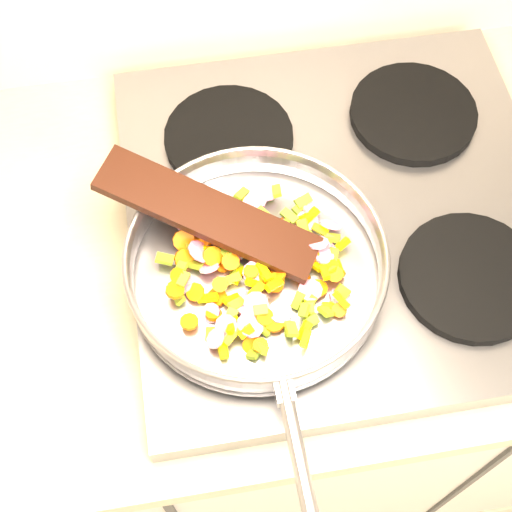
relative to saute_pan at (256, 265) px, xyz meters
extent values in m
cube|color=#939399|center=(0.14, 0.10, -0.07)|extent=(0.60, 0.60, 0.04)
cylinder|color=black|center=(0.00, -0.04, -0.04)|extent=(0.19, 0.19, 0.02)
cylinder|color=black|center=(0.28, -0.04, -0.04)|extent=(0.19, 0.19, 0.02)
cylinder|color=black|center=(0.00, 0.24, -0.04)|extent=(0.19, 0.19, 0.02)
cylinder|color=black|center=(0.28, 0.24, -0.04)|extent=(0.19, 0.19, 0.02)
cylinder|color=#9E9EA5|center=(0.00, 0.00, -0.03)|extent=(0.33, 0.33, 0.01)
torus|color=#9E9EA5|center=(0.00, 0.00, 0.00)|extent=(0.37, 0.37, 0.05)
torus|color=#9E9EA5|center=(0.00, 0.00, 0.02)|extent=(0.33, 0.33, 0.01)
cylinder|color=#9E9EA5|center=(0.01, -0.26, 0.02)|extent=(0.02, 0.19, 0.02)
cube|color=#9E9EA5|center=(0.00, -0.17, 0.01)|extent=(0.02, 0.03, 0.02)
cube|color=olive|center=(-0.01, -0.11, -0.01)|extent=(0.02, 0.02, 0.02)
cylinder|color=orange|center=(-0.01, -0.10, -0.01)|extent=(0.02, 0.02, 0.01)
cylinder|color=orange|center=(-0.01, -0.01, 0.00)|extent=(0.02, 0.02, 0.01)
cube|color=olive|center=(0.07, 0.08, -0.01)|extent=(0.02, 0.02, 0.01)
cylinder|color=orange|center=(-0.11, -0.02, 0.00)|extent=(0.03, 0.03, 0.01)
cylinder|color=#D51463|center=(-0.03, 0.07, 0.00)|extent=(0.04, 0.04, 0.01)
cube|color=olive|center=(0.05, -0.07, 0.00)|extent=(0.02, 0.02, 0.01)
cube|color=#FFF005|center=(0.04, 0.00, -0.01)|extent=(0.02, 0.02, 0.02)
cube|color=olive|center=(-0.02, -0.11, -0.02)|extent=(0.02, 0.02, 0.02)
cylinder|color=orange|center=(0.02, -0.02, -0.01)|extent=(0.03, 0.03, 0.03)
cylinder|color=#D51463|center=(-0.06, 0.01, -0.01)|extent=(0.04, 0.03, 0.03)
cylinder|color=#D51463|center=(-0.07, -0.05, -0.02)|extent=(0.03, 0.04, 0.02)
cylinder|color=orange|center=(0.07, 0.02, -0.01)|extent=(0.03, 0.03, 0.02)
cylinder|color=orange|center=(0.00, -0.07, -0.01)|extent=(0.03, 0.03, 0.02)
cylinder|color=orange|center=(-0.05, -0.02, 0.00)|extent=(0.03, 0.03, 0.02)
cylinder|color=#D51463|center=(0.01, 0.09, -0.01)|extent=(0.04, 0.04, 0.02)
cylinder|color=#D51463|center=(0.00, 0.05, -0.02)|extent=(0.04, 0.04, 0.02)
cube|color=#FFF005|center=(-0.03, -0.09, 0.00)|extent=(0.02, 0.02, 0.02)
cylinder|color=#D51463|center=(0.06, 0.02, -0.01)|extent=(0.04, 0.04, 0.01)
cylinder|color=orange|center=(-0.09, -0.06, -0.01)|extent=(0.03, 0.03, 0.01)
cube|color=olive|center=(-0.10, 0.02, -0.01)|extent=(0.02, 0.02, 0.01)
cylinder|color=#D51463|center=(0.10, 0.01, -0.02)|extent=(0.03, 0.04, 0.03)
cylinder|color=orange|center=(0.01, -0.08, -0.02)|extent=(0.03, 0.03, 0.01)
cube|color=olive|center=(-0.04, 0.08, -0.01)|extent=(0.03, 0.02, 0.02)
cube|color=#FFF005|center=(0.07, 0.00, -0.01)|extent=(0.03, 0.02, 0.01)
cube|color=#FFF005|center=(0.08, -0.02, 0.00)|extent=(0.01, 0.02, 0.01)
cylinder|color=orange|center=(0.03, -0.01, -0.01)|extent=(0.03, 0.03, 0.02)
cube|color=#FFF005|center=(-0.07, -0.03, -0.01)|extent=(0.03, 0.02, 0.02)
cylinder|color=orange|center=(-0.10, 0.00, 0.00)|extent=(0.02, 0.03, 0.02)
cube|color=olive|center=(0.10, 0.00, -0.01)|extent=(0.02, 0.02, 0.02)
cube|color=#FFF005|center=(0.02, -0.03, 0.00)|extent=(0.03, 0.02, 0.02)
cube|color=olive|center=(0.08, 0.09, 0.00)|extent=(0.03, 0.02, 0.01)
cube|color=olive|center=(0.10, 0.03, -0.02)|extent=(0.02, 0.02, 0.02)
cylinder|color=#D51463|center=(-0.01, -0.04, -0.02)|extent=(0.03, 0.03, 0.02)
cube|color=#FFF005|center=(-0.05, 0.04, -0.01)|extent=(0.02, 0.01, 0.02)
cube|color=olive|center=(-0.04, -0.06, 0.00)|extent=(0.02, 0.03, 0.01)
cube|color=#FFF005|center=(-0.10, -0.01, -0.01)|extent=(0.02, 0.02, 0.02)
cube|color=olive|center=(-0.02, 0.01, -0.02)|extent=(0.02, 0.02, 0.01)
cube|color=#FFF005|center=(0.11, -0.01, -0.02)|extent=(0.01, 0.02, 0.02)
cylinder|color=orange|center=(-0.06, 0.06, -0.01)|extent=(0.03, 0.04, 0.03)
cube|color=olive|center=(0.04, -0.05, -0.02)|extent=(0.02, 0.02, 0.02)
cylinder|color=orange|center=(-0.04, 0.06, -0.01)|extent=(0.03, 0.03, 0.02)
cube|color=olive|center=(0.07, 0.04, -0.01)|extent=(0.02, 0.02, 0.01)
cylinder|color=#D51463|center=(-0.04, 0.06, -0.01)|extent=(0.03, 0.04, 0.03)
cylinder|color=orange|center=(-0.06, -0.05, -0.02)|extent=(0.03, 0.03, 0.02)
cube|color=olive|center=(-0.11, 0.03, -0.01)|extent=(0.03, 0.02, 0.01)
cube|color=olive|center=(-0.04, 0.03, -0.01)|extent=(0.02, 0.03, 0.02)
cube|color=olive|center=(0.08, -0.07, -0.02)|extent=(0.02, 0.02, 0.02)
cube|color=olive|center=(-0.05, 0.06, -0.01)|extent=(0.02, 0.02, 0.01)
cylinder|color=orange|center=(0.07, -0.04, -0.02)|extent=(0.03, 0.03, 0.01)
cube|color=#FFF005|center=(-0.04, -0.08, 0.00)|extent=(0.02, 0.03, 0.02)
cylinder|color=#D51463|center=(0.06, 0.07, -0.02)|extent=(0.04, 0.04, 0.02)
cylinder|color=#D51463|center=(0.08, 0.06, -0.01)|extent=(0.03, 0.03, 0.01)
cube|color=#FFF005|center=(-0.01, 0.09, -0.01)|extent=(0.02, 0.02, 0.01)
cube|color=#FFF005|center=(0.01, -0.01, 0.00)|extent=(0.02, 0.03, 0.01)
cube|color=olive|center=(-0.09, 0.00, 0.00)|extent=(0.02, 0.02, 0.01)
cylinder|color=#D51463|center=(-0.02, -0.08, -0.01)|extent=(0.04, 0.05, 0.02)
cylinder|color=orange|center=(0.10, -0.03, 0.00)|extent=(0.03, 0.03, 0.02)
cube|color=olive|center=(0.05, 0.05, -0.01)|extent=(0.02, 0.03, 0.02)
cylinder|color=orange|center=(-0.09, 0.06, -0.01)|extent=(0.04, 0.03, 0.03)
cube|color=olive|center=(-0.01, -0.06, 0.00)|extent=(0.02, 0.01, 0.01)
cube|color=#FFF005|center=(-0.01, 0.08, -0.01)|extent=(0.02, 0.02, 0.01)
cube|color=#FFF005|center=(-0.06, -0.10, -0.01)|extent=(0.01, 0.03, 0.01)
cylinder|color=#D51463|center=(-0.01, -0.05, 0.00)|extent=(0.04, 0.03, 0.02)
cylinder|color=orange|center=(0.01, 0.01, -0.01)|extent=(0.03, 0.03, 0.02)
cylinder|color=#D51463|center=(0.09, 0.00, -0.01)|extent=(0.03, 0.03, 0.01)
cube|color=olive|center=(0.04, 0.12, -0.02)|extent=(0.02, 0.02, 0.01)
cylinder|color=orange|center=(-0.02, -0.10, -0.02)|extent=(0.03, 0.03, 0.02)
cube|color=olive|center=(0.02, 0.07, 0.00)|extent=(0.02, 0.02, 0.01)
cube|color=#FFF005|center=(0.04, -0.09, -0.01)|extent=(0.02, 0.03, 0.02)
cylinder|color=#D51463|center=(-0.02, -0.05, -0.01)|extent=(0.03, 0.03, 0.01)
cylinder|color=orange|center=(-0.08, -0.02, -0.01)|extent=(0.03, 0.03, 0.02)
cylinder|color=orange|center=(0.02, 0.05, -0.02)|extent=(0.03, 0.03, 0.02)
cylinder|color=#D51463|center=(0.06, -0.04, -0.02)|extent=(0.04, 0.04, 0.01)
cube|color=olive|center=(0.10, -0.05, -0.02)|extent=(0.02, 0.02, 0.02)
cylinder|color=orange|center=(-0.05, 0.02, -0.01)|extent=(0.03, 0.04, 0.02)
cylinder|color=#D51463|center=(0.10, -0.05, -0.02)|extent=(0.03, 0.03, 0.02)
cube|color=olive|center=(0.05, 0.11, 0.00)|extent=(0.01, 0.02, 0.01)
cylinder|color=orange|center=(-0.06, -0.03, -0.02)|extent=(0.03, 0.03, 0.02)
cube|color=#FFF005|center=(-0.05, -0.07, -0.02)|extent=(0.02, 0.01, 0.01)
cube|color=olive|center=(0.06, 0.07, -0.01)|extent=(0.02, 0.03, 0.01)
cylinder|color=orange|center=(0.08, 0.00, -0.02)|extent=(0.03, 0.03, 0.02)
cube|color=olive|center=(0.03, -0.09, 0.00)|extent=(0.02, 0.02, 0.02)
cube|color=#FFF005|center=(0.12, 0.02, -0.01)|extent=(0.02, 0.02, 0.01)
cube|color=olive|center=(-0.02, 0.08, -0.01)|extent=(0.02, 0.02, 0.02)
cube|color=#FFF005|center=(0.08, -0.06, -0.02)|extent=(0.02, 0.01, 0.01)
cylinder|color=orange|center=(0.10, -0.02, -0.02)|extent=(0.03, 0.03, 0.02)
cylinder|color=orange|center=(-0.09, 0.03, -0.01)|extent=(0.03, 0.03, 0.03)
cylinder|color=#D51463|center=(-0.02, 0.04, -0.02)|extent=(0.04, 0.05, 0.03)
cube|color=#FFF005|center=(0.06, -0.05, -0.02)|extent=(0.02, 0.02, 0.01)
cylinder|color=#D51463|center=(-0.07, 0.05, -0.01)|extent=(0.04, 0.04, 0.01)
cube|color=#FFF005|center=(-0.07, 0.09, -0.01)|extent=(0.02, 0.01, 0.02)
cylinder|color=#D51463|center=(-0.07, -0.09, 0.00)|extent=(0.03, 0.03, 0.02)
cube|color=olive|center=(-0.08, 0.02, -0.01)|extent=(0.03, 0.02, 0.02)
cube|color=#FFF005|center=(-0.01, -0.02, 0.00)|extent=(0.02, 0.01, 0.02)
cylinder|color=#D51463|center=(0.05, 0.00, -0.01)|extent=(0.03, 0.03, 0.02)
cylinder|color=#D51463|center=(0.04, 0.11, -0.01)|extent=(0.03, 0.03, 0.02)
cube|color=olive|center=(-0.08, 0.05, -0.01)|extent=(0.02, 0.02, 0.02)
cube|color=#FFF005|center=(0.01, 0.06, -0.01)|extent=(0.02, 0.02, 0.01)
cube|color=#FFF005|center=(0.09, 0.09, -0.02)|extent=(0.02, 0.02, 0.02)
cube|color=#FFF005|center=(-0.02, 0.00, -0.02)|extent=(0.02, 0.01, 0.01)
cylinder|color=orange|center=(0.05, 0.07, -0.02)|extent=(0.02, 0.03, 0.02)
cube|color=#FFF005|center=(0.08, 0.06, -0.01)|extent=(0.03, 0.02, 0.02)
cube|color=olive|center=(0.06, -0.08, -0.02)|extent=(0.02, 0.02, 0.01)
cylinder|color=orange|center=(0.09, -0.02, 0.00)|extent=(0.03, 0.03, 0.02)
cube|color=#FFF005|center=(0.05, -0.06, -0.02)|extent=(0.01, 0.03, 0.01)
cylinder|color=#D51463|center=(-0.02, 0.04, -0.02)|extent=(0.04, 0.03, 0.03)
cylinder|color=orange|center=(0.01, -0.01, -0.01)|extent=(0.04, 0.04, 0.03)
cylinder|color=#D51463|center=(-0.04, 0.10, -0.02)|extent=(0.03, 0.03, 0.02)
cube|color=#FFF005|center=(-0.03, 0.00, -0.02)|extent=(0.02, 0.02, 0.01)
cube|color=#FFF005|center=(0.04, -0.11, 0.00)|extent=(0.02, 0.02, 0.01)
cylinder|color=#D51463|center=(-0.07, 0.04, -0.02)|extent=(0.03, 0.04, 0.02)
cylinder|color=#D51463|center=(-0.09, 0.00, -0.02)|extent=(0.03, 0.04, 0.02)
cylinder|color=#D51463|center=(-0.07, 0.08, -0.01)|extent=(0.04, 0.04, 0.01)
cylinder|color=#D51463|center=(-0.03, 0.03, -0.01)|extent=(0.04, 0.03, 0.03)
cube|color=olive|center=(0.11, 0.03, -0.01)|extent=(0.02, 0.02, 0.01)
cube|color=#FFF005|center=(0.09, 0.05, -0.02)|extent=(0.02, 0.02, 0.01)
cube|color=#FFF005|center=(-0.03, -0.01, -0.01)|extent=(0.02, 0.02, 0.01)
cylinder|color=orange|center=(0.07, 0.00, -0.01)|extent=(0.02, 0.02, 0.01)
cube|color=#FFF005|center=(0.03, -0.01, -0.02)|extent=(0.01, 0.02, 0.02)
cylinder|color=orange|center=(-0.03, 0.01, 0.00)|extent=(0.03, 0.03, 0.02)
cylinder|color=orange|center=(0.05, 0.01, 0.00)|extent=(0.03, 0.03, 0.02)
cube|color=olive|center=(-0.07, -0.08, -0.02)|extent=(0.01, 0.02, 0.01)
cube|color=#FFF005|center=(0.10, -0.06, 0.00)|extent=(0.02, 0.03, 0.01)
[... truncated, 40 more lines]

